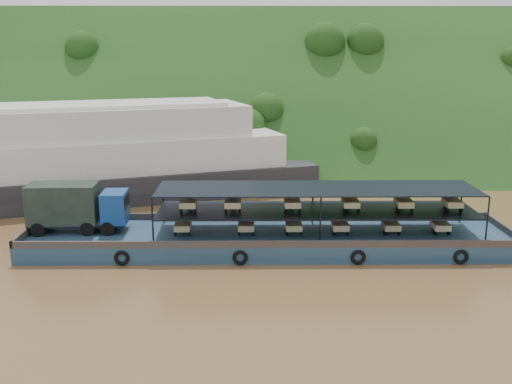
{
  "coord_description": "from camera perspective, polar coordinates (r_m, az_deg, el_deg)",
  "views": [
    {
      "loc": [
        -2.4,
        -41.1,
        14.15
      ],
      "look_at": [
        -2.0,
        3.0,
        3.2
      ],
      "focal_mm": 40.0,
      "sensor_mm": 36.0,
      "label": 1
    }
  ],
  "objects": [
    {
      "name": "ground",
      "position": [
        43.54,
        2.68,
        -5.04
      ],
      "size": [
        160.0,
        160.0,
        0.0
      ],
      "primitive_type": "plane",
      "color": "brown",
      "rests_on": "ground"
    },
    {
      "name": "cargo_barge",
      "position": [
        41.96,
        -0.77,
        -4.05
      ],
      "size": [
        35.0,
        7.18,
        4.79
      ],
      "color": "#142D48",
      "rests_on": "ground"
    },
    {
      "name": "hillside",
      "position": [
        78.43,
        1.25,
        3.54
      ],
      "size": [
        140.0,
        39.6,
        39.6
      ],
      "primitive_type": "cube",
      "rotation": [
        0.79,
        0.0,
        0.0
      ],
      "color": "#143413",
      "rests_on": "ground"
    },
    {
      "name": "passenger_ferry",
      "position": [
        58.58,
        -16.8,
        3.36
      ],
      "size": [
        46.8,
        25.46,
        9.23
      ],
      "rotation": [
        0.0,
        0.0,
        0.33
      ],
      "color": "black",
      "rests_on": "ground"
    }
  ]
}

